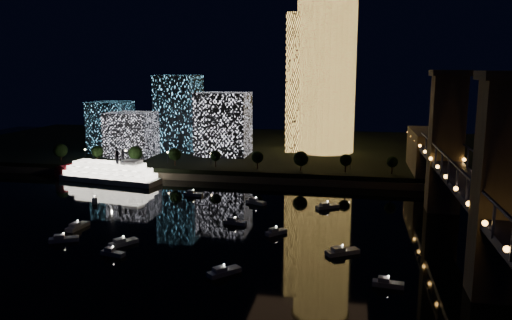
{
  "coord_description": "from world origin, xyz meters",
  "views": [
    {
      "loc": [
        32.88,
        -133.38,
        50.31
      ],
      "look_at": [
        -4.19,
        55.0,
        15.24
      ],
      "focal_mm": 35.0,
      "sensor_mm": 36.0,
      "label": 1
    }
  ],
  "objects_px": {
    "truss_bridge": "(474,199)",
    "tower_cylindrical": "(326,71)",
    "riverboat": "(105,173)",
    "tower_rectangular": "(309,83)"
  },
  "relations": [
    {
      "from": "tower_cylindrical",
      "to": "riverboat",
      "type": "xyz_separation_m",
      "value": [
        -93.97,
        -73.63,
        -45.41
      ]
    },
    {
      "from": "tower_rectangular",
      "to": "truss_bridge",
      "type": "distance_m",
      "value": 156.74
    },
    {
      "from": "tower_cylindrical",
      "to": "truss_bridge",
      "type": "distance_m",
      "value": 151.95
    },
    {
      "from": "tower_cylindrical",
      "to": "tower_rectangular",
      "type": "bearing_deg",
      "value": 160.38
    },
    {
      "from": "truss_bridge",
      "to": "riverboat",
      "type": "height_order",
      "value": "truss_bridge"
    },
    {
      "from": "riverboat",
      "to": "tower_cylindrical",
      "type": "bearing_deg",
      "value": 38.08
    },
    {
      "from": "tower_cylindrical",
      "to": "riverboat",
      "type": "height_order",
      "value": "tower_cylindrical"
    },
    {
      "from": "tower_cylindrical",
      "to": "tower_rectangular",
      "type": "height_order",
      "value": "tower_cylindrical"
    },
    {
      "from": "truss_bridge",
      "to": "tower_cylindrical",
      "type": "bearing_deg",
      "value": 108.83
    },
    {
      "from": "truss_bridge",
      "to": "riverboat",
      "type": "distance_m",
      "value": 157.23
    }
  ]
}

